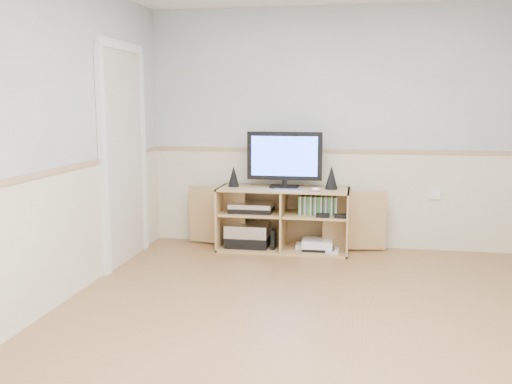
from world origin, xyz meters
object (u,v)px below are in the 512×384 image
media_cabinet (284,217)px  keyboard (288,190)px  game_consoles (316,245)px  monitor (284,158)px

media_cabinet → keyboard: bearing=-71.7°
game_consoles → monitor: bearing=170.0°
game_consoles → keyboard: bearing=-155.5°
media_cabinet → keyboard: keyboard is taller
monitor → media_cabinet: bearing=90.0°
media_cabinet → game_consoles: 0.44m
media_cabinet → keyboard: 0.38m
monitor → game_consoles: size_ratio=1.72×
media_cabinet → game_consoles: (0.34, -0.07, -0.26)m
monitor → game_consoles: 0.96m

